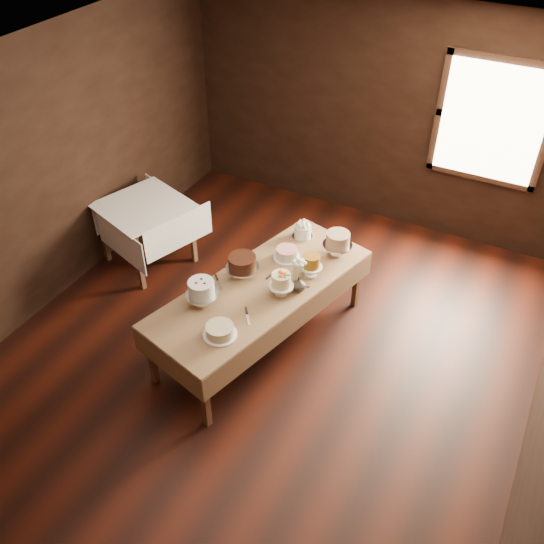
{
  "coord_description": "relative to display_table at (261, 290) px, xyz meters",
  "views": [
    {
      "loc": [
        2.02,
        -3.65,
        4.44
      ],
      "look_at": [
        0.0,
        0.2,
        0.95
      ],
      "focal_mm": 39.53,
      "sensor_mm": 36.0,
      "label": 1
    }
  ],
  "objects": [
    {
      "name": "cake_chocolate",
      "position": [
        -0.24,
        0.06,
        0.16
      ],
      "size": [
        0.33,
        0.33,
        0.24
      ],
      "color": "silver",
      "rests_on": "display_table"
    },
    {
      "name": "cake_speckled",
      "position": [
        0.45,
        0.82,
        0.17
      ],
      "size": [
        0.34,
        0.34,
        0.27
      ],
      "color": "silver",
      "rests_on": "display_table"
    },
    {
      "name": "cake_caramel",
      "position": [
        0.36,
        0.37,
        0.16
      ],
      "size": [
        0.22,
        0.22,
        0.25
      ],
      "color": "white",
      "rests_on": "display_table"
    },
    {
      "name": "cake_server_e",
      "position": [
        -0.36,
        -0.17,
        0.06
      ],
      "size": [
        0.19,
        0.19,
        0.01
      ],
      "primitive_type": "cube",
      "rotation": [
        0.0,
        0.0,
        -0.78
      ],
      "color": "silver",
      "rests_on": "display_table"
    },
    {
      "name": "cake_lattice",
      "position": [
        0.02,
        0.52,
        0.1
      ],
      "size": [
        0.3,
        0.3,
        0.1
      ],
      "color": "white",
      "rests_on": "display_table"
    },
    {
      "name": "floor",
      "position": [
        0.12,
        -0.2,
        -0.68
      ],
      "size": [
        5.0,
        6.0,
        0.01
      ],
      "primitive_type": "cube",
      "color": "black",
      "rests_on": "ground"
    },
    {
      "name": "cake_cream",
      "position": [
        0.0,
        -0.75,
        0.1
      ],
      "size": [
        0.3,
        0.3,
        0.11
      ],
      "color": "white",
      "rests_on": "display_table"
    },
    {
      "name": "wall_left",
      "position": [
        -2.38,
        -0.2,
        0.72
      ],
      "size": [
        0.02,
        6.0,
        2.8
      ],
      "primitive_type": "cube",
      "color": "black",
      "rests_on": "ground"
    },
    {
      "name": "side_table",
      "position": [
        -1.83,
        0.58,
        0.01
      ],
      "size": [
        1.17,
        1.17,
        0.78
      ],
      "rotation": [
        0.0,
        0.0,
        -0.33
      ],
      "color": "#4C2E1C",
      "rests_on": "ground"
    },
    {
      "name": "cake_server_c",
      "position": [
        0.03,
        0.28,
        0.06
      ],
      "size": [
        0.07,
        0.24,
        0.01
      ],
      "primitive_type": "cube",
      "rotation": [
        0.0,
        0.0,
        1.39
      ],
      "color": "silver",
      "rests_on": "display_table"
    },
    {
      "name": "window",
      "position": [
        1.42,
        2.74,
        0.92
      ],
      "size": [
        1.1,
        0.05,
        1.3
      ],
      "primitive_type": "cube",
      "color": "#FFEABF",
      "rests_on": "wall_back"
    },
    {
      "name": "flower_bouquet",
      "position": [
        0.34,
        0.12,
        0.32
      ],
      "size": [
        0.14,
        0.14,
        0.2
      ],
      "primitive_type": null,
      "color": "white",
      "rests_on": "flower_vase"
    },
    {
      "name": "cake_flowers",
      "position": [
        0.22,
        -0.01,
        0.16
      ],
      "size": [
        0.24,
        0.24,
        0.24
      ],
      "color": "white",
      "rests_on": "display_table"
    },
    {
      "name": "flower_vase",
      "position": [
        0.34,
        0.12,
        0.13
      ],
      "size": [
        0.16,
        0.16,
        0.15
      ],
      "primitive_type": "imported",
      "rotation": [
        0.0,
        0.0,
        1.41
      ],
      "color": "#2D2823",
      "rests_on": "display_table"
    },
    {
      "name": "display_table",
      "position": [
        0.0,
        0.0,
        0.0
      ],
      "size": [
        1.51,
        2.52,
        0.73
      ],
      "rotation": [
        0.0,
        0.0,
        -0.26
      ],
      "color": "#4C2E1C",
      "rests_on": "ground"
    },
    {
      "name": "cake_server_d",
      "position": [
        0.36,
        0.18,
        0.06
      ],
      "size": [
        0.23,
        0.1,
        0.01
      ],
      "primitive_type": "cube",
      "rotation": [
        0.0,
        0.0,
        0.34
      ],
      "color": "silver",
      "rests_on": "display_table"
    },
    {
      "name": "cake_server_b",
      "position": [
        0.12,
        -0.47,
        0.06
      ],
      "size": [
        0.17,
        0.21,
        0.01
      ],
      "primitive_type": "cube",
      "rotation": [
        0.0,
        0.0,
        -0.91
      ],
      "color": "silver",
      "rests_on": "display_table"
    },
    {
      "name": "cake_meringue",
      "position": [
        -0.0,
        0.93,
        0.12
      ],
      "size": [
        0.22,
        0.22,
        0.14
      ],
      "color": "silver",
      "rests_on": "display_table"
    },
    {
      "name": "wall_back",
      "position": [
        0.12,
        2.8,
        0.72
      ],
      "size": [
        5.0,
        0.02,
        2.8
      ],
      "primitive_type": "cube",
      "color": "black",
      "rests_on": "ground"
    },
    {
      "name": "ceiling",
      "position": [
        0.12,
        -0.2,
        2.12
      ],
      "size": [
        5.0,
        6.0,
        0.01
      ],
      "primitive_type": "cube",
      "color": "beige",
      "rests_on": "wall_back"
    },
    {
      "name": "cake_swirl",
      "position": [
        -0.36,
        -0.48,
        0.18
      ],
      "size": [
        0.31,
        0.31,
        0.28
      ],
      "color": "silver",
      "rests_on": "display_table"
    }
  ]
}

